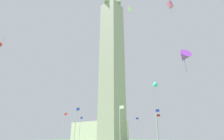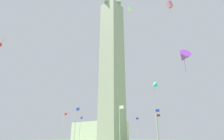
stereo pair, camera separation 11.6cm
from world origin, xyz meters
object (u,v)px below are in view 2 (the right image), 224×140
flagpole_s (80,129)px  flagpole_w (75,126)px  flagpole_n (157,126)px  flagpole_sw (63,128)px  flagpole_ne (158,128)px  kite_white_box (130,9)px  kite_purple_delta (184,57)px  kite_cyan_delta (154,85)px  flagpole_nw (120,125)px  flagpole_se (108,130)px  flagpole_e (137,130)px  kite_pink_box (170,5)px  kite_orange_diamond (4,36)px  obelisk_monument (112,57)px  distant_building (99,132)px

flagpole_s → flagpole_w: (13.29, -13.29, 0.00)m
flagpole_n → flagpole_sw: 24.55m
flagpole_ne → kite_white_box: size_ratio=3.32×
kite_purple_delta → kite_cyan_delta: size_ratio=1.12×
flagpole_nw → flagpole_se: bearing=135.0°
flagpole_sw → kite_cyan_delta: bearing=29.6°
flagpole_w → kite_purple_delta: size_ratio=2.77×
flagpole_e → kite_white_box: size_ratio=3.32×
flagpole_nw → kite_pink_box: kite_pink_box is taller
flagpole_nw → kite_pink_box: (14.26, -2.82, 21.38)m
kite_pink_box → flagpole_nw: bearing=168.8°
flagpole_n → kite_orange_diamond: bearing=-123.7°
flagpole_nw → obelisk_monument: bearing=135.2°
flagpole_s → kite_purple_delta: 43.01m
flagpole_se → flagpole_sw: (0.00, -18.79, 0.00)m
kite_white_box → obelisk_monument: bearing=144.0°
flagpole_e → flagpole_se: (-9.40, -3.89, 0.00)m
flagpole_s → flagpole_w: same height
flagpole_se → kite_purple_delta: 44.30m
flagpole_e → flagpole_w: same height
flagpole_s → distant_building: size_ratio=0.36×
flagpole_n → kite_pink_box: 26.72m
flagpole_n → flagpole_s: same height
kite_white_box → kite_orange_diamond: size_ratio=1.52×
distant_building → flagpole_e: bearing=-17.1°
kite_cyan_delta → flagpole_sw: bearing=-150.4°
kite_pink_box → kite_orange_diamond: 34.51m
flagpole_n → kite_pink_box: bearing=-49.7°
flagpole_w → kite_white_box: size_ratio=3.32×
obelisk_monument → kite_purple_delta: obelisk_monument is taller
flagpole_w → kite_purple_delta: (25.57, -3.32, 7.97)m
flagpole_e → kite_purple_delta: bearing=-49.5°
kite_pink_box → flagpole_ne: bearing=123.4°
flagpole_e → flagpole_se: size_ratio=1.00×
flagpole_s → distant_building: 23.09m
flagpole_nw → kite_orange_diamond: kite_orange_diamond is taller
flagpole_n → flagpole_w: 18.79m
kite_white_box → kite_orange_diamond: kite_white_box is taller
flagpole_s → kite_white_box: kite_white_box is taller
flagpole_sw → flagpole_n: bearing=22.5°
obelisk_monument → kite_pink_box: size_ratio=20.57×
kite_pink_box → flagpole_n: bearing=130.3°
flagpole_s → obelisk_monument: bearing=-0.0°
obelisk_monument → flagpole_n: (13.34, 0.00, -22.10)m
flagpole_nw → flagpole_s: bearing=157.5°
flagpole_ne → flagpole_e: size_ratio=1.00×
flagpole_ne → kite_white_box: bearing=-78.6°
obelisk_monument → flagpole_sw: bearing=-134.8°
kite_pink_box → kite_white_box: (-10.43, 2.55, 6.22)m
flagpole_s → kite_white_box: size_ratio=3.32×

